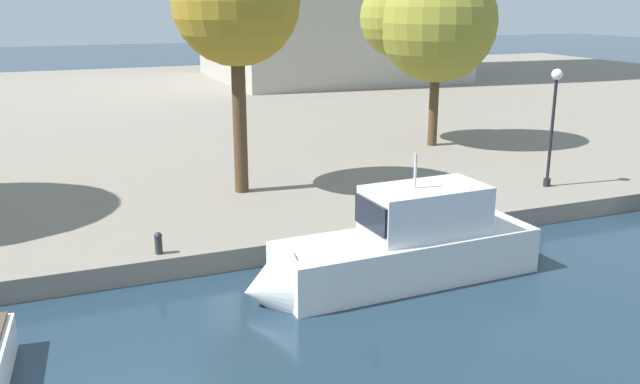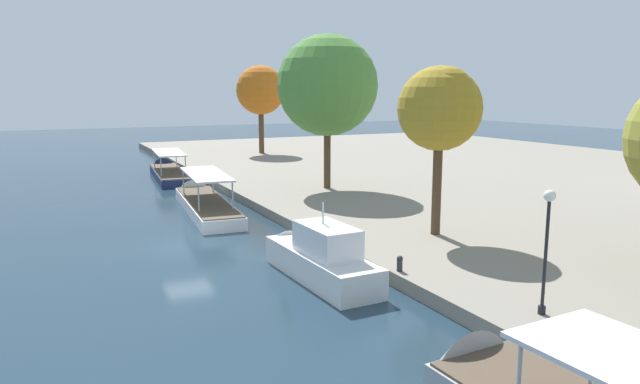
% 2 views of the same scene
% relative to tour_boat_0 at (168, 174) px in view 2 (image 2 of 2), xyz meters
% --- Properties ---
extents(ground_plane, '(220.00, 220.00, 0.00)m').
position_rel_tour_boat_0_xyz_m(ground_plane, '(26.47, -4.26, -0.28)').
color(ground_plane, '#1E3342').
extents(dock_promenade, '(120.00, 55.00, 0.65)m').
position_rel_tour_boat_0_xyz_m(dock_promenade, '(26.47, 29.71, 0.05)').
color(dock_promenade, gray).
rests_on(dock_promenade, ground_plane).
extents(tour_boat_0, '(13.56, 3.76, 3.71)m').
position_rel_tour_boat_0_xyz_m(tour_boat_0, '(0.00, 0.00, 0.00)').
color(tour_boat_0, navy).
rests_on(tour_boat_0, ground_plane).
extents(tour_boat_1, '(14.09, 3.82, 3.81)m').
position_rel_tour_boat_0_xyz_m(tour_boat_1, '(17.21, -0.88, 0.07)').
color(tour_boat_1, white).
rests_on(tour_boat_1, ground_plane).
extents(motor_yacht_2, '(8.52, 2.51, 4.21)m').
position_rel_tour_boat_0_xyz_m(motor_yacht_2, '(34.29, -0.12, 0.47)').
color(motor_yacht_2, silver).
rests_on(motor_yacht_2, ground_plane).
extents(mooring_bollard_0, '(0.23, 0.23, 0.64)m').
position_rel_tour_boat_0_xyz_m(mooring_bollard_0, '(28.39, 2.71, 0.72)').
color(mooring_bollard_0, '#2D2D33').
rests_on(mooring_bollard_0, dock_promenade).
extents(mooring_bollard_1, '(0.28, 0.28, 0.70)m').
position_rel_tour_boat_0_xyz_m(mooring_bollard_1, '(37.01, 2.59, 0.75)').
color(mooring_bollard_1, '#2D2D33').
rests_on(mooring_bollard_1, dock_promenade).
extents(lamp_post, '(0.41, 0.41, 4.44)m').
position_rel_tour_boat_0_xyz_m(lamp_post, '(43.30, 4.36, 3.15)').
color(lamp_post, black).
rests_on(lamp_post, dock_promenade).
extents(tree_0, '(4.49, 4.49, 9.07)m').
position_rel_tour_boat_0_xyz_m(tree_0, '(32.33, 8.17, 7.30)').
color(tree_0, '#4C3823').
rests_on(tree_0, dock_promenade).
extents(tree_1, '(6.09, 6.09, 10.92)m').
position_rel_tour_boat_0_xyz_m(tree_1, '(-11.52, 14.01, 8.11)').
color(tree_1, '#4C3823').
rests_on(tree_1, dock_promenade).
extents(tree_3, '(7.96, 7.96, 12.16)m').
position_rel_tour_boat_0_xyz_m(tree_3, '(16.15, 9.43, 8.50)').
color(tree_3, '#4C3823').
rests_on(tree_3, dock_promenade).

